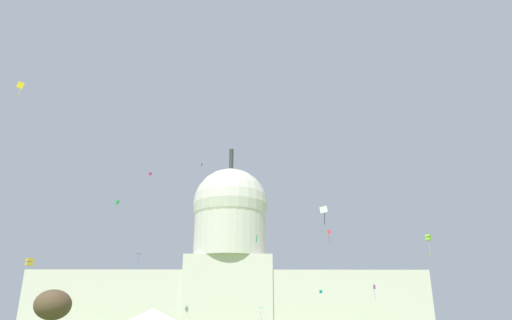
{
  "coord_description": "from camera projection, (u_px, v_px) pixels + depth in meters",
  "views": [
    {
      "loc": [
        4.06,
        -22.39,
        3.1
      ],
      "look_at": [
        4.78,
        63.76,
        34.59
      ],
      "focal_mm": 31.94,
      "sensor_mm": 36.0,
      "label": 1
    }
  ],
  "objects": [
    {
      "name": "kite_lime_mid",
      "position": [
        428.0,
        238.0,
        89.12
      ],
      "size": [
        1.3,
        1.3,
        4.33
      ],
      "rotation": [
        0.0,
        0.0,
        5.61
      ],
      "color": "#8CD133"
    },
    {
      "name": "kite_red_mid",
      "position": [
        329.0,
        234.0,
        100.25
      ],
      "size": [
        0.79,
        0.49,
        3.43
      ],
      "rotation": [
        0.0,
        0.0,
        5.72
      ],
      "color": "red"
    },
    {
      "name": "kite_cyan_low",
      "position": [
        261.0,
        309.0,
        144.56
      ],
      "size": [
        1.36,
        0.89,
        3.67
      ],
      "rotation": [
        0.0,
        0.0,
        3.09
      ],
      "color": "#33BCDB"
    },
    {
      "name": "kite_blue_mid",
      "position": [
        140.0,
        256.0,
        115.84
      ],
      "size": [
        1.49,
        1.63,
        3.27
      ],
      "rotation": [
        0.0,
        0.0,
        0.89
      ],
      "color": "blue"
    },
    {
      "name": "tree_west_mid",
      "position": [
        53.0,
        305.0,
        110.63
      ],
      "size": [
        11.72,
        11.95,
        11.59
      ],
      "color": "brown",
      "rests_on": "ground_plane"
    },
    {
      "name": "kite_violet_low",
      "position": [
        374.0,
        288.0,
        117.75
      ],
      "size": [
        0.43,
        1.12,
        3.48
      ],
      "rotation": [
        0.0,
        0.0,
        1.02
      ],
      "color": "purple"
    },
    {
      "name": "kite_magenta_high",
      "position": [
        150.0,
        174.0,
        145.92
      ],
      "size": [
        1.19,
        1.19,
        1.02
      ],
      "rotation": [
        0.0,
        0.0,
        5.44
      ],
      "color": "#D1339E"
    },
    {
      "name": "kite_turquoise_low",
      "position": [
        321.0,
        292.0,
        126.95
      ],
      "size": [
        0.83,
        0.89,
        1.02
      ],
      "rotation": [
        0.0,
        0.0,
        3.05
      ],
      "color": "teal"
    },
    {
      "name": "kite_gold_low",
      "position": [
        30.0,
        262.0,
        54.39
      ],
      "size": [
        1.07,
        1.07,
        0.8
      ],
      "rotation": [
        0.0,
        0.0,
        3.95
      ],
      "color": "gold"
    },
    {
      "name": "kite_yellow_high",
      "position": [
        20.0,
        86.0,
        68.36
      ],
      "size": [
        0.96,
        0.57,
        2.47
      ],
      "rotation": [
        0.0,
        0.0,
        2.83
      ],
      "color": "yellow"
    },
    {
      "name": "kite_green_mid",
      "position": [
        257.0,
        238.0,
        91.19
      ],
      "size": [
        0.3,
        1.2,
        1.42
      ],
      "rotation": [
        0.0,
        0.0,
        0.94
      ],
      "color": "green"
    },
    {
      "name": "kite_black_high",
      "position": [
        202.0,
        164.0,
        132.06
      ],
      "size": [
        0.46,
        0.83,
        0.89
      ],
      "rotation": [
        0.0,
        0.0,
        1.25
      ],
      "color": "black"
    },
    {
      "name": "kite_green_high",
      "position": [
        117.0,
        202.0,
        138.43
      ],
      "size": [
        1.09,
        1.04,
        2.31
      ],
      "rotation": [
        0.0,
        0.0,
        4.44
      ],
      "color": "green"
    },
    {
      "name": "capitol_building",
      "position": [
        229.0,
        272.0,
        176.81
      ],
      "size": [
        148.39,
        30.34,
        74.04
      ],
      "color": "beige",
      "rests_on": "ground_plane"
    },
    {
      "name": "kite_white_low",
      "position": [
        324.0,
        211.0,
        58.03
      ],
      "size": [
        1.03,
        0.31,
        2.45
      ],
      "rotation": [
        0.0,
        0.0,
        5.23
      ],
      "color": "white"
    }
  ]
}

